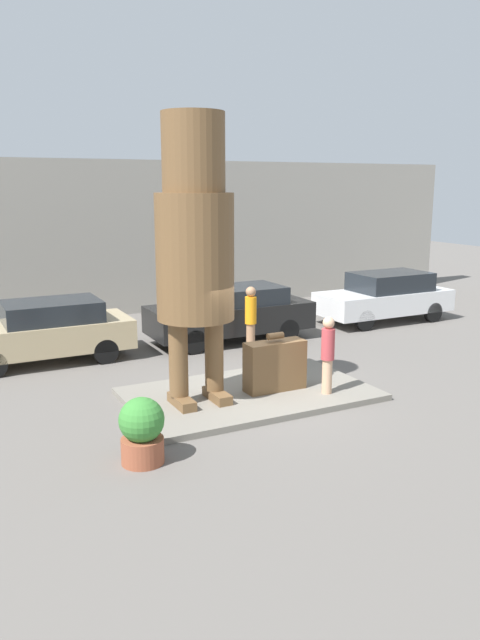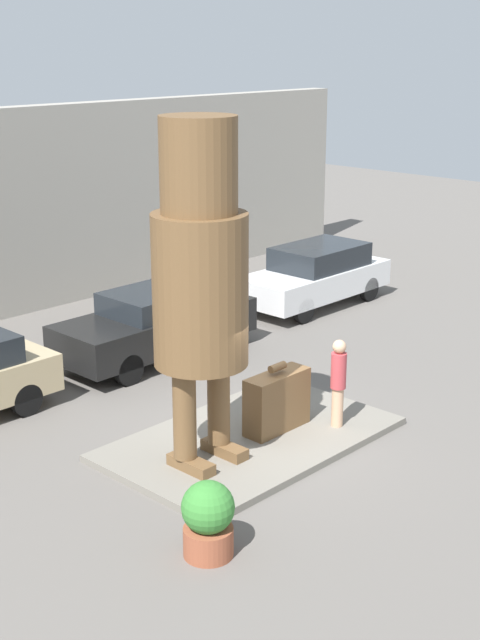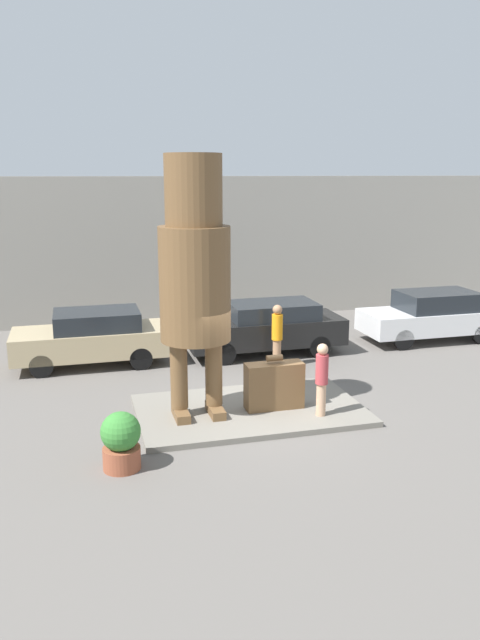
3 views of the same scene
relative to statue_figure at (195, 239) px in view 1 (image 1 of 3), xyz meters
The scene contains 11 objects.
ground_plane 3.62m from the statue_figure, ahead, with size 60.00×60.00×0.00m, color #605B56.
pedestal 3.56m from the statue_figure, ahead, with size 5.09×3.11×0.13m.
building_backdrop 9.93m from the statue_figure, 82.84° to the left, with size 28.00×0.60×5.22m.
statue_figure is the anchor object (origin of this frame).
giant_suitcase 3.26m from the statue_figure, ahead, with size 1.32×0.46×1.25m.
tourist 3.62m from the statue_figure, 16.63° to the right, with size 0.28×0.28×1.63m.
parked_car_tan 5.78m from the statue_figure, 113.62° to the left, with size 4.27×1.79×1.56m.
parked_car_black 6.03m from the statue_figure, 56.26° to the left, with size 4.67×1.78×1.57m.
parked_car_white 10.16m from the statue_figure, 28.00° to the left, with size 4.48×1.80×1.61m.
planter_pot 3.90m from the statue_figure, 132.52° to the right, with size 0.74×0.74×1.10m.
worker_hivis 4.91m from the statue_figure, 47.30° to the left, with size 0.31×0.31×1.80m.
Camera 1 is at (-5.91, -11.10, 4.43)m, focal length 35.00 mm.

